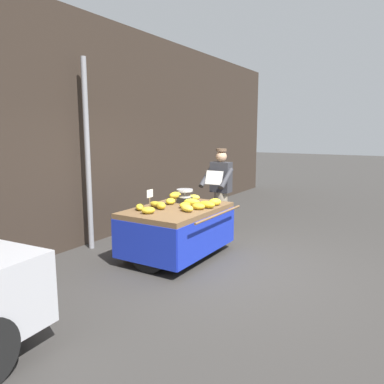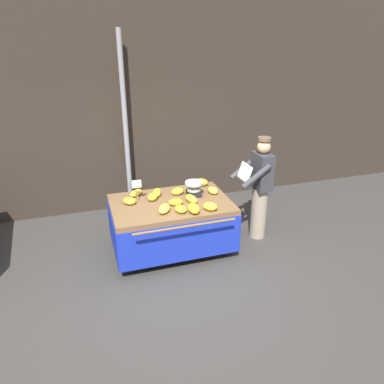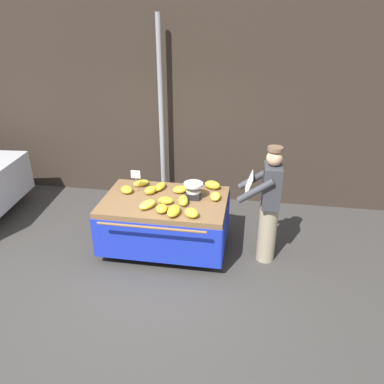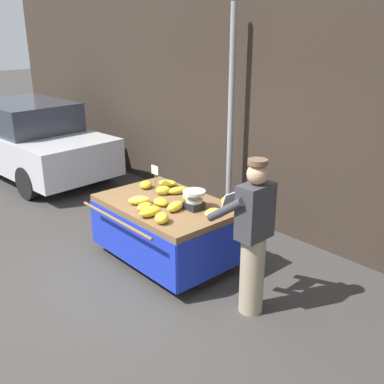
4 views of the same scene
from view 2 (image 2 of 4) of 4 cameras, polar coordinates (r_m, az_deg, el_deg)
name	(u,v)px [view 2 (image 2 of 4)]	position (r m, az deg, el deg)	size (l,w,h in m)	color
ground_plane	(182,283)	(5.11, -1.59, -14.24)	(60.00, 60.00, 0.00)	#383533
back_wall	(138,101)	(6.87, -8.58, 14.11)	(16.00, 0.24, 4.08)	#332821
street_pole	(126,128)	(6.56, -10.45, 9.87)	(0.09, 0.09, 3.25)	gray
banana_cart	(171,214)	(5.52, -3.32, -3.56)	(1.80, 1.38, 0.83)	brown
weighing_scale	(194,189)	(5.58, 0.30, 0.50)	(0.28, 0.28, 0.24)	black
price_sign	(137,186)	(5.41, -8.74, 0.94)	(0.14, 0.01, 0.34)	#997A51
banana_bunch_0	(129,201)	(5.41, -9.87, -1.39)	(0.16, 0.21, 0.10)	gold
banana_bunch_1	(213,190)	(5.71, 3.31, 0.26)	(0.15, 0.23, 0.10)	yellow
banana_bunch_2	(194,208)	(5.10, 0.26, -2.60)	(0.16, 0.29, 0.11)	gold
banana_bunch_3	(210,206)	(5.15, 2.89, -2.30)	(0.16, 0.21, 0.12)	yellow
banana_bunch_4	(136,193)	(5.68, -8.89, -0.16)	(0.13, 0.25, 0.09)	yellow
banana_bunch_5	(164,209)	(5.11, -4.39, -2.64)	(0.15, 0.27, 0.10)	yellow
banana_bunch_6	(181,209)	(5.10, -1.80, -2.70)	(0.15, 0.21, 0.10)	gold
banana_bunch_7	(157,192)	(5.66, -5.58, -0.08)	(0.13, 0.29, 0.09)	gold
banana_bunch_8	(153,197)	(5.49, -6.23, -0.75)	(0.14, 0.20, 0.12)	gold
banana_bunch_9	(178,191)	(5.67, -2.28, 0.13)	(0.16, 0.22, 0.10)	yellow
banana_bunch_10	(191,199)	(5.40, -0.12, -1.08)	(0.13, 0.27, 0.11)	yellow
banana_bunch_11	(201,182)	(5.98, 1.38, 1.54)	(0.16, 0.24, 0.13)	gold
banana_bunch_12	(176,202)	(5.31, -2.59, -1.60)	(0.15, 0.21, 0.09)	gold
vendor_person	(260,188)	(5.88, 10.65, 0.55)	(0.59, 0.52, 1.71)	gray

